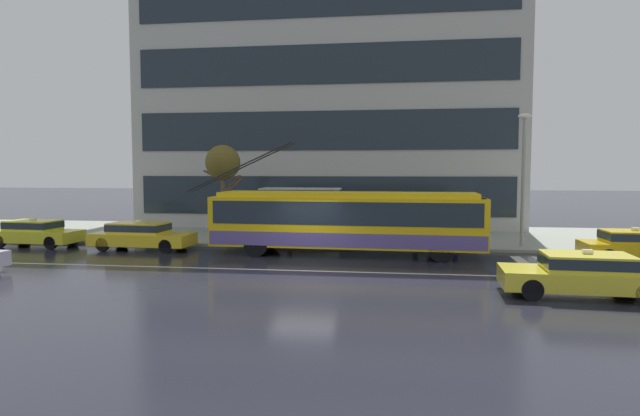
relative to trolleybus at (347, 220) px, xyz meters
name	(u,v)px	position (x,y,z in m)	size (l,w,h in m)	color
ground_plane	(303,265)	(-1.47, -2.67, -1.52)	(160.00, 160.00, 0.00)	#21222C
sidewalk_slab	(331,235)	(-1.47, 6.60, -1.45)	(80.00, 10.00, 0.14)	gray
crosswalk_stripe_edge_near	(527,265)	(7.18, -1.53, -1.51)	(0.44, 4.40, 0.01)	beige
crosswalk_stripe_inner_a	(551,266)	(8.08, -1.53, -1.51)	(0.44, 4.40, 0.01)	beige
crosswalk_stripe_center	(576,266)	(8.98, -1.53, -1.51)	(0.44, 4.40, 0.01)	beige
crosswalk_stripe_inner_b	(601,267)	(9.88, -1.53, -1.51)	(0.44, 4.40, 0.01)	beige
lane_centre_line	(297,271)	(-1.47, -3.87, -1.52)	(72.00, 0.14, 0.01)	silver
trolleybus	(347,220)	(0.00, 0.00, 0.00)	(13.10, 2.90, 4.94)	yellow
taxi_oncoming_far	(583,273)	(7.55, -6.67, -0.82)	(4.56, 2.06, 1.39)	yellow
taxi_ahead_of_bus	(638,245)	(11.78, -0.10, -0.82)	(4.39, 1.83, 1.39)	gold
taxi_far_behind	(35,232)	(-15.21, 0.56, -0.82)	(4.35, 2.03, 1.39)	yellow
taxi_queued_behind_bus	(141,235)	(-9.59, 0.21, -0.82)	(4.77, 1.99, 1.39)	yellow
bus_shelter	(301,201)	(-2.67, 3.84, 0.57)	(4.01, 1.60, 2.64)	gray
pedestrian_at_shelter	(254,210)	(-4.71, 2.19, 0.23)	(1.31, 1.31, 1.96)	navy
pedestrian_approaching_curb	(456,227)	(4.84, 2.03, -0.43)	(0.51, 0.51, 1.61)	navy
pedestrian_walking_past	(417,210)	(3.16, 3.44, 0.22)	(1.08, 1.08, 1.99)	#1F2529
pedestrian_waiting_by_pole	(291,210)	(-2.87, 2.17, 0.24)	(1.07, 1.07, 2.01)	#5B544B
street_lamp	(523,168)	(7.91, 2.74, 2.29)	(0.60, 0.32, 6.14)	gray
street_tree_bare	(223,164)	(-7.15, 4.87, 2.50)	(2.10, 1.89, 4.90)	brown
office_tower_corner_left	(336,84)	(-2.35, 16.72, 8.48)	(24.38, 16.04, 19.99)	#AEAFAA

